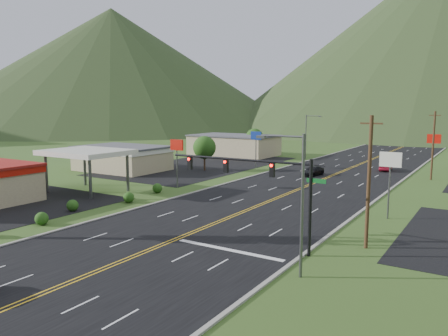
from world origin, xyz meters
The scene contains 19 objects.
ground centered at (0.00, 0.00, 0.00)m, with size 500.00×500.00×0.00m, color #304719.
road centered at (0.00, 0.00, 0.00)m, with size 20.00×460.00×0.04m, color black.
traffic_signal centered at (6.48, 14.00, 5.33)m, with size 13.10×0.43×7.00m.
streetlight_east centered at (11.18, 10.00, 5.18)m, with size 3.28×0.25×9.00m.
streetlight_west centered at (-11.68, 70.00, 5.18)m, with size 3.28×0.25×9.00m.
gas_canopy centered at (-22.00, 22.00, 4.87)m, with size 10.00×8.00×5.30m.
building_west_mid centered at (-32.00, 38.00, 2.27)m, with size 14.40×10.40×4.10m.
building_west_far centered at (-28.00, 68.00, 2.26)m, with size 18.40×11.40×4.50m.
pole_sign_west_a centered at (-14.00, 30.00, 5.05)m, with size 2.00×0.18×6.40m.
pole_sign_west_b centered at (-14.00, 52.00, 5.05)m, with size 2.00×0.18×6.40m.
pole_sign_east_a centered at (13.00, 28.00, 5.05)m, with size 2.00×0.18×6.40m.
pole_sign_east_b centered at (13.00, 60.00, 5.05)m, with size 2.00×0.18×6.40m.
tree_west_a centered at (-20.00, 45.00, 3.89)m, with size 3.84×3.84×5.82m.
tree_west_b centered at (-25.00, 72.00, 3.89)m, with size 3.84×3.84×5.82m.
utility_pole_a centered at (13.50, 18.00, 5.13)m, with size 1.60×0.28×10.00m.
utility_pole_b centered at (13.50, 55.00, 5.13)m, with size 1.60×0.28×10.00m.
mountain_nw centered at (-148.49, 148.49, 30.00)m, with size 190.00×190.00×60.00m, color #1E3015.
car_dark_mid centered at (-2.55, 49.32, 0.71)m, with size 1.98×4.86×1.41m, color black.
car_red_far centered at (5.88, 60.80, 0.74)m, with size 1.57×4.52×1.49m, color maroon.
Camera 1 is at (21.35, -14.72, 10.58)m, focal length 35.00 mm.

